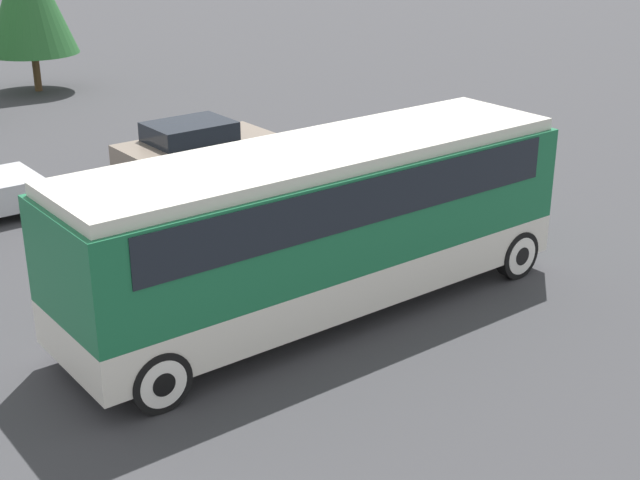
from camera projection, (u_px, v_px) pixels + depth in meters
The scene contains 3 objects.
ground_plane at pixel (320, 311), 16.79m from camera, with size 120.00×120.00×0.00m, color #38383A.
tour_bus at pixel (324, 214), 16.13m from camera, with size 9.92×2.69×3.22m.
parked_car_mid at pixel (194, 147), 24.71m from camera, with size 4.33×1.95×1.43m.
Camera 1 is at (-9.22, -11.94, 7.48)m, focal length 50.00 mm.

